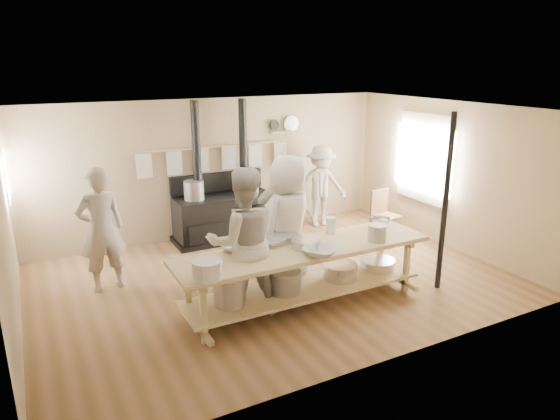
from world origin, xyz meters
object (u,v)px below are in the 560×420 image
(roasting_pan, at_px, (284,238))
(cook_right, at_px, (280,218))
(chair, at_px, (385,225))
(stove, at_px, (223,212))
(cook_by_window, at_px, (321,186))
(cook_center, at_px, (288,223))
(prep_table, at_px, (304,270))
(cook_left, at_px, (243,242))
(cook_far_left, at_px, (102,230))

(roasting_pan, bearing_deg, cook_right, 66.17)
(chair, bearing_deg, stove, 144.95)
(cook_right, xyz_separation_m, chair, (2.44, 0.38, -0.60))
(cook_by_window, bearing_deg, stove, -171.54)
(stove, bearing_deg, cook_center, -88.03)
(stove, distance_m, cook_right, 1.84)
(prep_table, relative_size, chair, 3.88)
(prep_table, distance_m, cook_right, 1.31)
(stove, relative_size, cook_left, 1.31)
(cook_by_window, bearing_deg, cook_center, -117.99)
(cook_left, bearing_deg, cook_by_window, -124.74)
(stove, xyz_separation_m, cook_right, (0.28, -1.78, 0.35))
(prep_table, height_order, roasting_pan, roasting_pan)
(cook_by_window, xyz_separation_m, chair, (0.67, -1.24, -0.55))
(cook_right, xyz_separation_m, cook_by_window, (1.77, 1.62, -0.05))
(cook_right, xyz_separation_m, roasting_pan, (-0.40, -0.90, 0.02))
(prep_table, bearing_deg, cook_by_window, 54.24)
(cook_far_left, height_order, chair, cook_far_left)
(prep_table, height_order, cook_center, cook_center)
(cook_center, relative_size, cook_by_window, 1.21)
(cook_center, distance_m, chair, 2.92)
(cook_far_left, relative_size, chair, 1.99)
(cook_center, height_order, chair, cook_center)
(roasting_pan, bearing_deg, cook_left, -170.44)
(cook_left, relative_size, roasting_pan, 4.76)
(cook_right, bearing_deg, cook_far_left, 0.15)
(cook_center, height_order, roasting_pan, cook_center)
(cook_center, bearing_deg, cook_right, -132.37)
(roasting_pan, bearing_deg, prep_table, -69.82)
(cook_left, xyz_separation_m, cook_right, (1.07, 1.02, -0.12))
(chair, bearing_deg, cook_center, -166.64)
(cook_left, relative_size, cook_by_window, 1.20)
(stove, relative_size, cook_center, 1.30)
(cook_far_left, bearing_deg, cook_left, 125.97)
(cook_center, distance_m, cook_right, 0.68)
(prep_table, xyz_separation_m, roasting_pan, (-0.12, 0.33, 0.38))
(stove, relative_size, chair, 2.80)
(cook_right, bearing_deg, prep_table, 89.60)
(stove, bearing_deg, cook_far_left, -152.26)
(stove, bearing_deg, roasting_pan, -92.63)
(cook_center, relative_size, chair, 2.16)
(cook_by_window, xyz_separation_m, roasting_pan, (-2.17, -2.52, 0.07))
(prep_table, height_order, cook_far_left, cook_far_left)
(stove, height_order, cook_center, stove)
(chair, bearing_deg, cook_right, -178.90)
(cook_right, distance_m, roasting_pan, 0.99)
(prep_table, relative_size, cook_left, 1.81)
(stove, bearing_deg, prep_table, -90.04)
(stove, distance_m, cook_far_left, 2.66)
(stove, height_order, roasting_pan, stove)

